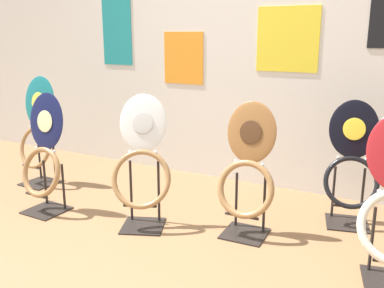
{
  "coord_description": "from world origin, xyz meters",
  "views": [
    {
      "loc": [
        1.48,
        -1.4,
        1.28
      ],
      "look_at": [
        0.1,
        1.12,
        0.55
      ],
      "focal_mm": 40.0,
      "sensor_mm": 36.0,
      "label": 1
    }
  ],
  "objects_px": {
    "toilet_seat_display_navy_moon": "(43,159)",
    "toilet_seat_display_teal_sax": "(38,132)",
    "toilet_seat_display_woodgrain": "(247,173)",
    "toilet_seat_display_white_plain": "(142,164)",
    "toilet_seat_display_jazz_black": "(352,167)"
  },
  "relations": [
    {
      "from": "toilet_seat_display_navy_moon",
      "to": "toilet_seat_display_teal_sax",
      "type": "bearing_deg",
      "value": 140.91
    },
    {
      "from": "toilet_seat_display_woodgrain",
      "to": "toilet_seat_display_white_plain",
      "type": "bearing_deg",
      "value": -162.01
    },
    {
      "from": "toilet_seat_display_teal_sax",
      "to": "toilet_seat_display_jazz_black",
      "type": "xyz_separation_m",
      "value": [
        2.54,
        0.44,
        -0.06
      ]
    },
    {
      "from": "toilet_seat_display_woodgrain",
      "to": "toilet_seat_display_teal_sax",
      "type": "height_order",
      "value": "toilet_seat_display_teal_sax"
    },
    {
      "from": "toilet_seat_display_jazz_black",
      "to": "toilet_seat_display_woodgrain",
      "type": "bearing_deg",
      "value": -137.87
    },
    {
      "from": "toilet_seat_display_woodgrain",
      "to": "toilet_seat_display_white_plain",
      "type": "xyz_separation_m",
      "value": [
        -0.67,
        -0.22,
        0.02
      ]
    },
    {
      "from": "toilet_seat_display_white_plain",
      "to": "toilet_seat_display_jazz_black",
      "type": "height_order",
      "value": "toilet_seat_display_white_plain"
    },
    {
      "from": "toilet_seat_display_navy_moon",
      "to": "toilet_seat_display_jazz_black",
      "type": "distance_m",
      "value": 2.19
    },
    {
      "from": "toilet_seat_display_teal_sax",
      "to": "toilet_seat_display_white_plain",
      "type": "height_order",
      "value": "toilet_seat_display_teal_sax"
    },
    {
      "from": "toilet_seat_display_woodgrain",
      "to": "toilet_seat_display_jazz_black",
      "type": "bearing_deg",
      "value": 42.13
    },
    {
      "from": "toilet_seat_display_woodgrain",
      "to": "toilet_seat_display_jazz_black",
      "type": "distance_m",
      "value": 0.76
    },
    {
      "from": "toilet_seat_display_teal_sax",
      "to": "toilet_seat_display_woodgrain",
      "type": "bearing_deg",
      "value": -2.07
    },
    {
      "from": "toilet_seat_display_teal_sax",
      "to": "toilet_seat_display_jazz_black",
      "type": "bearing_deg",
      "value": 9.75
    },
    {
      "from": "toilet_seat_display_teal_sax",
      "to": "toilet_seat_display_jazz_black",
      "type": "distance_m",
      "value": 2.57
    },
    {
      "from": "toilet_seat_display_teal_sax",
      "to": "toilet_seat_display_navy_moon",
      "type": "xyz_separation_m",
      "value": [
        0.52,
        -0.42,
        -0.06
      ]
    }
  ]
}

